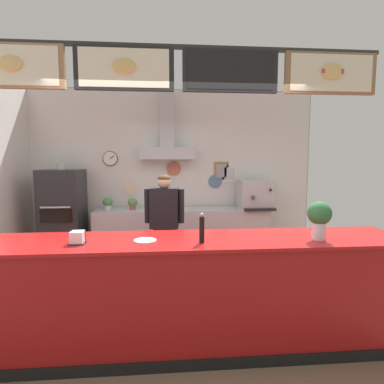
{
  "coord_description": "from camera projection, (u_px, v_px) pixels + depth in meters",
  "views": [
    {
      "loc": [
        -0.12,
        -3.02,
        1.75
      ],
      "look_at": [
        0.2,
        0.79,
        1.36
      ],
      "focal_mm": 28.71,
      "sensor_mm": 36.0,
      "label": 1
    }
  ],
  "objects": [
    {
      "name": "ground_plane",
      "position": [
        179.0,
        330.0,
        3.19
      ],
      "size": [
        6.06,
        6.06,
        0.0
      ],
      "primitive_type": "plane",
      "color": "brown"
    },
    {
      "name": "back_wall_assembly",
      "position": [
        173.0,
        170.0,
        5.4
      ],
      "size": [
        4.99,
        2.63,
        2.99
      ],
      "color": "#9E9E99",
      "rests_on": "ground_plane"
    },
    {
      "name": "service_counter",
      "position": [
        180.0,
        293.0,
        2.86
      ],
      "size": [
        4.24,
        0.75,
        1.04
      ],
      "color": "maroon",
      "rests_on": "ground_plane"
    },
    {
      "name": "back_prep_counter",
      "position": [
        182.0,
        236.0,
        5.26
      ],
      "size": [
        2.91,
        0.55,
        0.93
      ],
      "color": "#B7BABF",
      "rests_on": "ground_plane"
    },
    {
      "name": "pizza_oven",
      "position": [
        64.0,
        220.0,
        4.9
      ],
      "size": [
        0.61,
        0.67,
        1.71
      ],
      "color": "#232326",
      "rests_on": "ground_plane"
    },
    {
      "name": "shop_worker",
      "position": [
        164.0,
        229.0,
        4.09
      ],
      "size": [
        0.53,
        0.26,
        1.56
      ],
      "rotation": [
        0.0,
        0.0,
        3.02
      ],
      "color": "#232328",
      "rests_on": "ground_plane"
    },
    {
      "name": "espresso_machine",
      "position": [
        256.0,
        194.0,
        5.26
      ],
      "size": [
        0.58,
        0.54,
        0.49
      ],
      "color": "#B7BABF",
      "rests_on": "back_prep_counter"
    },
    {
      "name": "potted_sage",
      "position": [
        133.0,
        203.0,
        5.15
      ],
      "size": [
        0.17,
        0.17,
        0.19
      ],
      "color": "#9E563D",
      "rests_on": "back_prep_counter"
    },
    {
      "name": "potted_basil",
      "position": [
        171.0,
        202.0,
        5.19
      ],
      "size": [
        0.19,
        0.19,
        0.22
      ],
      "color": "#4C4C51",
      "rests_on": "back_prep_counter"
    },
    {
      "name": "potted_oregano",
      "position": [
        108.0,
        203.0,
        5.09
      ],
      "size": [
        0.17,
        0.17,
        0.21
      ],
      "color": "beige",
      "rests_on": "back_prep_counter"
    },
    {
      "name": "napkin_holder",
      "position": [
        78.0,
        238.0,
        2.65
      ],
      "size": [
        0.14,
        0.13,
        0.13
      ],
      "color": "#262628",
      "rests_on": "service_counter"
    },
    {
      "name": "pepper_grinder",
      "position": [
        202.0,
        228.0,
        2.68
      ],
      "size": [
        0.05,
        0.05,
        0.26
      ],
      "color": "black",
      "rests_on": "service_counter"
    },
    {
      "name": "basil_vase",
      "position": [
        319.0,
        218.0,
        2.77
      ],
      "size": [
        0.21,
        0.21,
        0.35
      ],
      "color": "silver",
      "rests_on": "service_counter"
    },
    {
      "name": "condiment_plate",
      "position": [
        145.0,
        241.0,
        2.73
      ],
      "size": [
        0.2,
        0.2,
        0.01
      ],
      "color": "white",
      "rests_on": "service_counter"
    }
  ]
}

